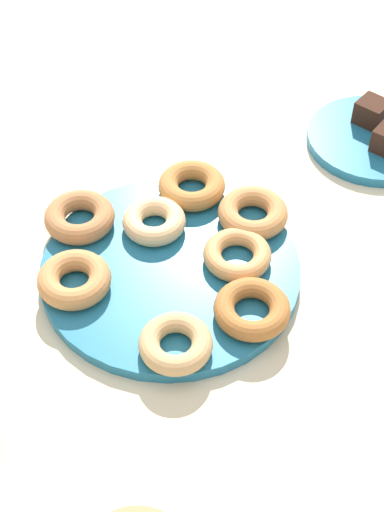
{
  "coord_description": "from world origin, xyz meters",
  "views": [
    {
      "loc": [
        0.56,
        0.27,
        0.72
      ],
      "look_at": [
        0.0,
        0.03,
        0.05
      ],
      "focal_mm": 51.69,
      "sensor_mm": 36.0,
      "label": 1
    }
  ],
  "objects_px": {
    "donut_2": "(80,217)",
    "cake_plate": "(374,139)",
    "donut_7": "(253,213)",
    "donut_5": "(252,309)",
    "donut_4": "(237,255)",
    "brownie_near": "(372,112)",
    "donut_1": "(176,344)",
    "donut_plate": "(170,269)",
    "donut_6": "(74,280)",
    "donut_3": "(192,186)",
    "donut_0": "(154,221)"
  },
  "relations": [
    {
      "from": "donut_5",
      "to": "donut_7",
      "type": "relative_size",
      "value": 0.98
    },
    {
      "from": "brownie_near",
      "to": "donut_1",
      "type": "bearing_deg",
      "value": -11.5
    },
    {
      "from": "brownie_near",
      "to": "donut_4",
      "type": "bearing_deg",
      "value": -13.91
    },
    {
      "from": "donut_0",
      "to": "donut_4",
      "type": "xyz_separation_m",
      "value": [
        0.01,
        0.12,
        -0.0
      ]
    },
    {
      "from": "donut_1",
      "to": "donut_6",
      "type": "bearing_deg",
      "value": -104.05
    },
    {
      "from": "donut_6",
      "to": "cake_plate",
      "type": "distance_m",
      "value": 0.52
    },
    {
      "from": "donut_1",
      "to": "donut_4",
      "type": "bearing_deg",
      "value": 174.03
    },
    {
      "from": "donut_5",
      "to": "donut_1",
      "type": "bearing_deg",
      "value": -38.11
    },
    {
      "from": "donut_plate",
      "to": "cake_plate",
      "type": "height_order",
      "value": "same"
    },
    {
      "from": "donut_7",
      "to": "donut_2",
      "type": "bearing_deg",
      "value": -65.22
    },
    {
      "from": "donut_2",
      "to": "donut_5",
      "type": "distance_m",
      "value": 0.27
    },
    {
      "from": "donut_0",
      "to": "donut_3",
      "type": "height_order",
      "value": "donut_3"
    },
    {
      "from": "donut_7",
      "to": "donut_3",
      "type": "bearing_deg",
      "value": -100.79
    },
    {
      "from": "donut_2",
      "to": "donut_6",
      "type": "xyz_separation_m",
      "value": [
        0.1,
        0.05,
        0.0
      ]
    },
    {
      "from": "donut_7",
      "to": "cake_plate",
      "type": "height_order",
      "value": "donut_7"
    },
    {
      "from": "donut_2",
      "to": "donut_4",
      "type": "height_order",
      "value": "donut_2"
    },
    {
      "from": "donut_1",
      "to": "brownie_near",
      "type": "relative_size",
      "value": 1.99
    },
    {
      "from": "donut_0",
      "to": "cake_plate",
      "type": "relative_size",
      "value": 0.42
    },
    {
      "from": "donut_4",
      "to": "donut_6",
      "type": "relative_size",
      "value": 0.95
    },
    {
      "from": "donut_0",
      "to": "donut_1",
      "type": "xyz_separation_m",
      "value": [
        0.17,
        0.11,
        -0.0
      ]
    },
    {
      "from": "donut_plate",
      "to": "donut_3",
      "type": "bearing_deg",
      "value": -168.62
    },
    {
      "from": "donut_2",
      "to": "cake_plate",
      "type": "height_order",
      "value": "donut_2"
    },
    {
      "from": "donut_3",
      "to": "brownie_near",
      "type": "relative_size",
      "value": 2.16
    },
    {
      "from": "donut_0",
      "to": "donut_2",
      "type": "distance_m",
      "value": 0.1
    },
    {
      "from": "donut_0",
      "to": "cake_plate",
      "type": "bearing_deg",
      "value": 144.05
    },
    {
      "from": "donut_0",
      "to": "brownie_near",
      "type": "distance_m",
      "value": 0.4
    },
    {
      "from": "donut_plate",
      "to": "donut_3",
      "type": "relative_size",
      "value": 3.58
    },
    {
      "from": "donut_plate",
      "to": "cake_plate",
      "type": "relative_size",
      "value": 1.64
    },
    {
      "from": "donut_5",
      "to": "donut_6",
      "type": "bearing_deg",
      "value": -78.86
    },
    {
      "from": "donut_plate",
      "to": "donut_6",
      "type": "relative_size",
      "value": 3.63
    },
    {
      "from": "donut_plate",
      "to": "cake_plate",
      "type": "xyz_separation_m",
      "value": [
        -0.36,
        0.18,
        -0.0
      ]
    },
    {
      "from": "donut_1",
      "to": "donut_4",
      "type": "distance_m",
      "value": 0.16
    },
    {
      "from": "donut_plate",
      "to": "donut_4",
      "type": "relative_size",
      "value": 3.82
    },
    {
      "from": "donut_2",
      "to": "cake_plate",
      "type": "xyz_separation_m",
      "value": [
        -0.34,
        0.32,
        -0.02
      ]
    },
    {
      "from": "donut_plate",
      "to": "donut_7",
      "type": "distance_m",
      "value": 0.14
    },
    {
      "from": "donut_0",
      "to": "donut_3",
      "type": "distance_m",
      "value": 0.08
    },
    {
      "from": "donut_7",
      "to": "donut_1",
      "type": "bearing_deg",
      "value": -2.37
    },
    {
      "from": "donut_2",
      "to": "donut_6",
      "type": "height_order",
      "value": "same"
    },
    {
      "from": "donut_0",
      "to": "brownie_near",
      "type": "xyz_separation_m",
      "value": [
        -0.34,
        0.21,
        0.0
      ]
    },
    {
      "from": "donut_2",
      "to": "donut_3",
      "type": "distance_m",
      "value": 0.16
    },
    {
      "from": "donut_5",
      "to": "donut_2",
      "type": "bearing_deg",
      "value": -101.99
    },
    {
      "from": "donut_1",
      "to": "donut_3",
      "type": "height_order",
      "value": "donut_3"
    },
    {
      "from": "donut_7",
      "to": "donut_4",
      "type": "bearing_deg",
      "value": 5.04
    },
    {
      "from": "donut_3",
      "to": "donut_7",
      "type": "bearing_deg",
      "value": 79.21
    },
    {
      "from": "donut_6",
      "to": "brownie_near",
      "type": "relative_size",
      "value": 2.12
    },
    {
      "from": "donut_plate",
      "to": "donut_5",
      "type": "height_order",
      "value": "donut_5"
    },
    {
      "from": "donut_5",
      "to": "donut_7",
      "type": "height_order",
      "value": "donut_7"
    },
    {
      "from": "donut_5",
      "to": "donut_4",
      "type": "bearing_deg",
      "value": -148.23
    },
    {
      "from": "donut_plate",
      "to": "brownie_near",
      "type": "bearing_deg",
      "value": 157.43
    },
    {
      "from": "donut_3",
      "to": "brownie_near",
      "type": "bearing_deg",
      "value": 143.54
    }
  ]
}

